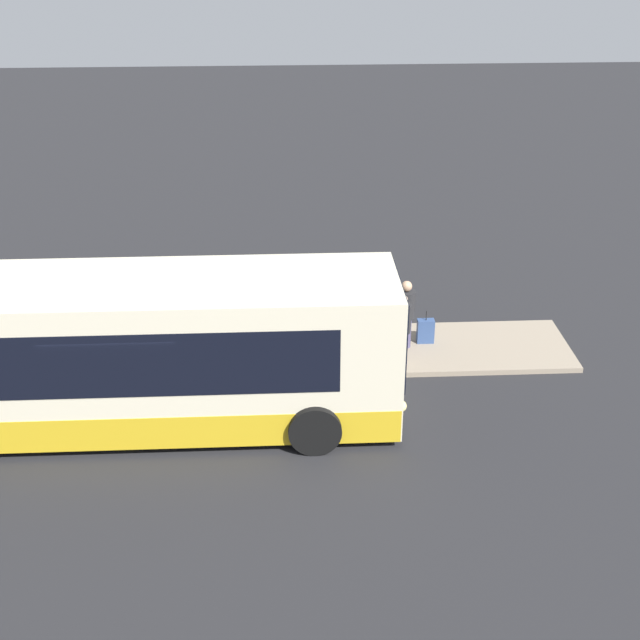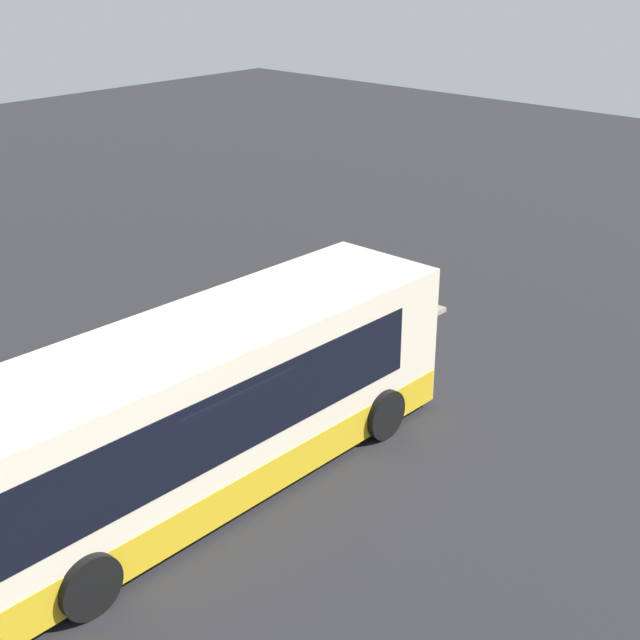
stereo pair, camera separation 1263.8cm
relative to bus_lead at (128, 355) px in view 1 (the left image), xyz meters
The scene contains 8 objects.
ground 1.57m from the bus_lead, 147.08° to the right, with size 80.00×80.00×0.00m, color #232326.
platform 3.13m from the bus_lead, 92.89° to the left, with size 20.00×2.48×0.12m.
bus_lead is the anchor object (origin of this frame).
passenger_boarding 6.08m from the bus_lead, 33.41° to the left, with size 0.42×0.42×1.77m.
passenger_waiting 6.13m from the bus_lead, 19.54° to the left, with size 0.55×0.55×1.68m.
passenger_with_bags 6.60m from the bus_lead, 25.07° to the left, with size 0.60×0.60×1.67m.
suitcase 7.23m from the bus_lead, 24.66° to the left, with size 0.40×0.22×0.82m.
sign_post 1.83m from the bus_lead, 93.99° to the left, with size 0.10×0.89×2.22m.
Camera 1 is at (3.14, -15.63, 9.96)m, focal length 50.00 mm.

